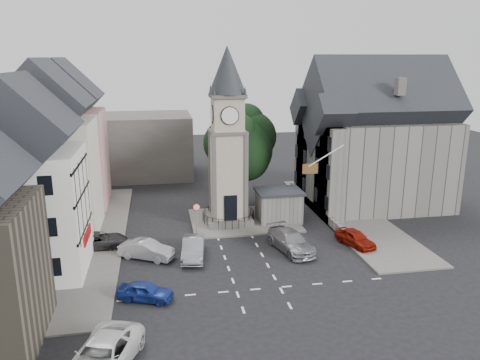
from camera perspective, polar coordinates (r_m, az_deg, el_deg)
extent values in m
plane|color=black|center=(37.45, 0.43, -9.27)|extent=(120.00, 120.00, 0.00)
cube|color=#595651|center=(42.89, -17.88, -6.71)|extent=(6.00, 30.00, 0.14)
cube|color=#595651|center=(47.92, 12.93, -4.08)|extent=(6.00, 26.00, 0.14)
cube|color=#595651|center=(44.97, 0.45, -4.93)|extent=(10.00, 8.00, 0.16)
cube|color=silver|center=(32.60, 2.24, -13.14)|extent=(20.00, 8.00, 0.01)
cube|color=#4C4944|center=(44.65, -1.45, -4.72)|extent=(4.20, 4.20, 0.70)
torus|color=black|center=(44.41, -1.45, -3.83)|extent=(4.86, 4.86, 0.06)
cube|color=gray|center=(43.39, -1.48, 0.70)|extent=(3.00, 3.00, 8.00)
cube|color=black|center=(42.79, -1.17, -3.41)|extent=(1.20, 0.25, 2.40)
cube|color=#4C4944|center=(42.59, -1.52, 5.93)|extent=(3.30, 3.30, 0.25)
cube|color=gray|center=(42.37, -1.53, 8.06)|extent=(2.70, 2.70, 3.20)
cylinder|color=white|center=(40.99, -1.24, 7.84)|extent=(1.50, 0.12, 1.50)
cube|color=#4C4944|center=(42.21, -1.55, 10.22)|extent=(3.10, 3.10, 0.30)
cone|color=black|center=(42.09, -1.57, 13.28)|extent=(3.40, 3.40, 4.20)
cube|color=#615F59|center=(44.78, 4.74, -3.29)|extent=(4.00, 3.00, 2.80)
cube|color=black|center=(44.32, 4.78, -1.39)|extent=(4.30, 3.30, 0.25)
cylinder|color=black|center=(49.11, -0.03, -0.63)|extent=(0.70, 0.70, 4.40)
cylinder|color=black|center=(41.66, -5.30, -4.93)|extent=(0.10, 0.10, 2.50)
cone|color=#A50C0C|center=(41.16, -5.33, -3.34)|extent=(0.70, 0.06, 0.70)
cone|color=white|center=(41.14, -5.33, -3.35)|extent=(0.54, 0.04, 0.54)
cube|color=tan|center=(51.50, -20.22, 2.38)|extent=(7.50, 7.00, 10.00)
cube|color=beige|center=(43.85, -21.94, 0.16)|extent=(7.50, 7.00, 10.00)
cube|color=silver|center=(36.49, -24.30, -3.73)|extent=(7.50, 7.00, 9.00)
cube|color=#4C4944|center=(62.90, -15.19, 3.97)|extent=(20.00, 10.00, 8.00)
cube|color=#615F59|center=(51.00, 16.06, 2.03)|extent=(14.00, 10.00, 9.00)
cube|color=#615F59|center=(45.43, 10.93, 0.82)|extent=(1.60, 4.40, 9.00)
cube|color=#615F59|center=(51.85, 8.20, 2.67)|extent=(1.60, 4.40, 9.00)
cube|color=#615F59|center=(48.59, 8.99, -3.14)|extent=(0.40, 16.00, 0.90)
cylinder|color=white|center=(41.06, 10.47, 2.94)|extent=(3.17, 0.10, 1.89)
plane|color=#B21414|center=(40.84, 8.56, 1.37)|extent=(1.40, 0.00, 1.40)
imported|color=navy|center=(31.60, -11.47, -13.16)|extent=(3.90, 2.60, 1.23)
imported|color=#A7A9AF|center=(37.49, -11.30, -8.34)|extent=(4.59, 3.41, 1.44)
imported|color=#2A2A2C|center=(40.36, -16.96, -7.08)|extent=(4.95, 2.46, 1.35)
imported|color=gray|center=(37.14, -5.72, -8.25)|extent=(2.23, 4.88, 1.55)
imported|color=gray|center=(38.45, 6.21, -7.41)|extent=(3.39, 5.82, 1.58)
imported|color=maroon|center=(40.30, 13.87, -6.89)|extent=(2.68, 4.26, 1.35)
imported|color=silver|center=(25.75, -16.52, -20.05)|extent=(4.45, 6.47, 1.64)
imported|color=#BAB29A|center=(48.59, 11.87, -2.89)|extent=(0.56, 0.37, 1.52)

